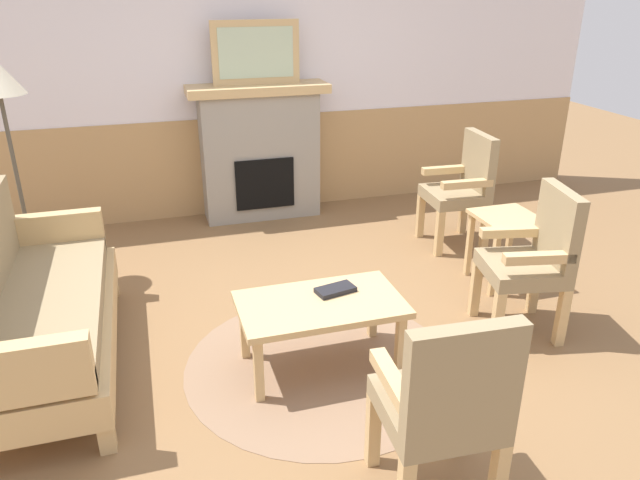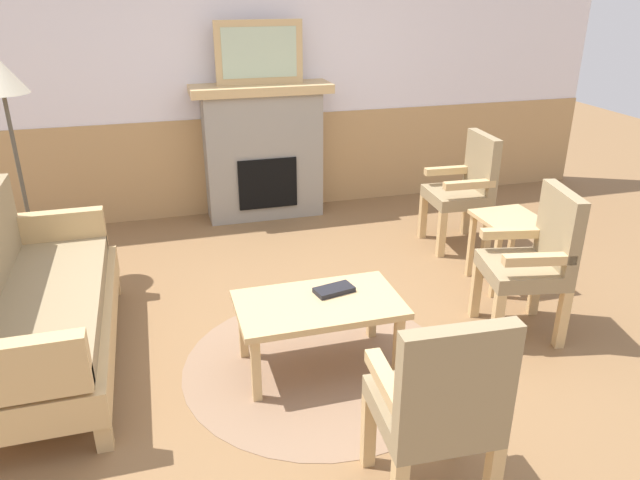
{
  "view_description": "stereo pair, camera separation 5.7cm",
  "coord_description": "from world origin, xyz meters",
  "px_view_note": "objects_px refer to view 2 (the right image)",
  "views": [
    {
      "loc": [
        -1.07,
        -3.2,
        2.15
      ],
      "look_at": [
        0.0,
        0.35,
        0.55
      ],
      "focal_mm": 33.71,
      "sensor_mm": 36.0,
      "label": 1
    },
    {
      "loc": [
        -1.02,
        -3.21,
        2.15
      ],
      "look_at": [
        0.0,
        0.35,
        0.55
      ],
      "focal_mm": 33.71,
      "sensor_mm": 36.0,
      "label": 2
    }
  ],
  "objects_px": {
    "armchair_front_left": "(439,404)",
    "coffee_table": "(319,310)",
    "couch": "(39,307)",
    "book_on_table": "(334,290)",
    "side_table": "(507,231)",
    "floor_lamp_by_couch": "(3,91)",
    "fireplace": "(263,151)",
    "framed_picture": "(259,52)",
    "armchair_near_fireplace": "(535,257)",
    "armchair_by_window_left": "(466,186)"
  },
  "relations": [
    {
      "from": "book_on_table",
      "to": "armchair_front_left",
      "type": "height_order",
      "value": "armchair_front_left"
    },
    {
      "from": "book_on_table",
      "to": "side_table",
      "type": "height_order",
      "value": "side_table"
    },
    {
      "from": "couch",
      "to": "floor_lamp_by_couch",
      "type": "height_order",
      "value": "floor_lamp_by_couch"
    },
    {
      "from": "framed_picture",
      "to": "coffee_table",
      "type": "height_order",
      "value": "framed_picture"
    },
    {
      "from": "armchair_by_window_left",
      "to": "coffee_table",
      "type": "bearing_deg",
      "value": -140.18
    },
    {
      "from": "side_table",
      "to": "floor_lamp_by_couch",
      "type": "distance_m",
      "value": 3.75
    },
    {
      "from": "floor_lamp_by_couch",
      "to": "couch",
      "type": "bearing_deg",
      "value": -80.24
    },
    {
      "from": "floor_lamp_by_couch",
      "to": "coffee_table",
      "type": "bearing_deg",
      "value": -44.22
    },
    {
      "from": "fireplace",
      "to": "armchair_front_left",
      "type": "height_order",
      "value": "fireplace"
    },
    {
      "from": "fireplace",
      "to": "side_table",
      "type": "xyz_separation_m",
      "value": [
        1.47,
        -1.96,
        -0.22
      ]
    },
    {
      "from": "fireplace",
      "to": "book_on_table",
      "type": "height_order",
      "value": "fireplace"
    },
    {
      "from": "side_table",
      "to": "floor_lamp_by_couch",
      "type": "xyz_separation_m",
      "value": [
        -3.44,
        1.09,
        1.02
      ]
    },
    {
      "from": "armchair_near_fireplace",
      "to": "floor_lamp_by_couch",
      "type": "distance_m",
      "value": 3.78
    },
    {
      "from": "couch",
      "to": "coffee_table",
      "type": "xyz_separation_m",
      "value": [
        1.57,
        -0.46,
        -0.01
      ]
    },
    {
      "from": "side_table",
      "to": "coffee_table",
      "type": "bearing_deg",
      "value": -158.21
    },
    {
      "from": "armchair_front_left",
      "to": "side_table",
      "type": "bearing_deg",
      "value": 51.11
    },
    {
      "from": "book_on_table",
      "to": "floor_lamp_by_couch",
      "type": "height_order",
      "value": "floor_lamp_by_couch"
    },
    {
      "from": "coffee_table",
      "to": "armchair_by_window_left",
      "type": "distance_m",
      "value": 2.24
    },
    {
      "from": "fireplace",
      "to": "couch",
      "type": "relative_size",
      "value": 0.72
    },
    {
      "from": "armchair_by_window_left",
      "to": "side_table",
      "type": "bearing_deg",
      "value": -94.68
    },
    {
      "from": "armchair_by_window_left",
      "to": "book_on_table",
      "type": "bearing_deg",
      "value": -139.89
    },
    {
      "from": "couch",
      "to": "armchair_front_left",
      "type": "bearing_deg",
      "value": -41.99
    },
    {
      "from": "fireplace",
      "to": "floor_lamp_by_couch",
      "type": "distance_m",
      "value": 2.3
    },
    {
      "from": "armchair_near_fireplace",
      "to": "floor_lamp_by_couch",
      "type": "xyz_separation_m",
      "value": [
        -3.23,
        1.74,
        0.91
      ]
    },
    {
      "from": "armchair_front_left",
      "to": "floor_lamp_by_couch",
      "type": "xyz_separation_m",
      "value": [
        -1.99,
        2.88,
        0.91
      ]
    },
    {
      "from": "framed_picture",
      "to": "armchair_front_left",
      "type": "xyz_separation_m",
      "value": [
        0.02,
        -3.76,
        -1.02
      ]
    },
    {
      "from": "couch",
      "to": "armchair_by_window_left",
      "type": "xyz_separation_m",
      "value": [
        3.29,
        0.97,
        0.14
      ]
    },
    {
      "from": "book_on_table",
      "to": "armchair_by_window_left",
      "type": "xyz_separation_m",
      "value": [
        1.59,
        1.34,
        0.08
      ]
    },
    {
      "from": "coffee_table",
      "to": "side_table",
      "type": "relative_size",
      "value": 1.75
    },
    {
      "from": "fireplace",
      "to": "framed_picture",
      "type": "relative_size",
      "value": 1.62
    },
    {
      "from": "fireplace",
      "to": "side_table",
      "type": "bearing_deg",
      "value": -53.16
    },
    {
      "from": "fireplace",
      "to": "coffee_table",
      "type": "bearing_deg",
      "value": -94.02
    },
    {
      "from": "armchair_by_window_left",
      "to": "armchair_front_left",
      "type": "relative_size",
      "value": 1.0
    },
    {
      "from": "side_table",
      "to": "armchair_front_left",
      "type": "bearing_deg",
      "value": -128.89
    },
    {
      "from": "armchair_near_fireplace",
      "to": "side_table",
      "type": "height_order",
      "value": "armchair_near_fireplace"
    },
    {
      "from": "framed_picture",
      "to": "floor_lamp_by_couch",
      "type": "height_order",
      "value": "framed_picture"
    },
    {
      "from": "couch",
      "to": "book_on_table",
      "type": "distance_m",
      "value": 1.73
    },
    {
      "from": "couch",
      "to": "floor_lamp_by_couch",
      "type": "xyz_separation_m",
      "value": [
        -0.22,
        1.29,
        1.05
      ]
    },
    {
      "from": "book_on_table",
      "to": "side_table",
      "type": "distance_m",
      "value": 1.64
    },
    {
      "from": "side_table",
      "to": "floor_lamp_by_couch",
      "type": "height_order",
      "value": "floor_lamp_by_couch"
    },
    {
      "from": "framed_picture",
      "to": "coffee_table",
      "type": "xyz_separation_m",
      "value": [
        -0.18,
        -2.62,
        -1.17
      ]
    },
    {
      "from": "couch",
      "to": "armchair_front_left",
      "type": "height_order",
      "value": "same"
    },
    {
      "from": "coffee_table",
      "to": "armchair_front_left",
      "type": "distance_m",
      "value": 1.17
    },
    {
      "from": "book_on_table",
      "to": "floor_lamp_by_couch",
      "type": "bearing_deg",
      "value": 139.06
    },
    {
      "from": "side_table",
      "to": "framed_picture",
      "type": "bearing_deg",
      "value": 126.84
    },
    {
      "from": "armchair_front_left",
      "to": "coffee_table",
      "type": "bearing_deg",
      "value": 99.93
    },
    {
      "from": "book_on_table",
      "to": "armchair_near_fireplace",
      "type": "bearing_deg",
      "value": -3.36
    },
    {
      "from": "couch",
      "to": "armchair_by_window_left",
      "type": "distance_m",
      "value": 3.43
    },
    {
      "from": "fireplace",
      "to": "armchair_front_left",
      "type": "relative_size",
      "value": 1.33
    },
    {
      "from": "couch",
      "to": "armchair_front_left",
      "type": "relative_size",
      "value": 1.84
    }
  ]
}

